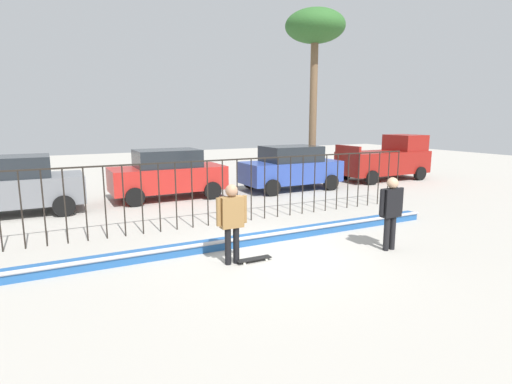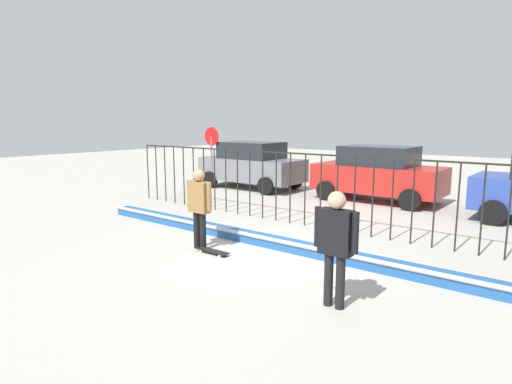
{
  "view_description": "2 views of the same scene",
  "coord_description": "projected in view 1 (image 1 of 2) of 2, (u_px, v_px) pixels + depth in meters",
  "views": [
    {
      "loc": [
        -4.51,
        -7.87,
        3.1
      ],
      "look_at": [
        0.09,
        1.05,
        1.27
      ],
      "focal_mm": 28.6,
      "sensor_mm": 36.0,
      "label": 1
    },
    {
      "loc": [
        5.41,
        -6.5,
        2.73
      ],
      "look_at": [
        -0.28,
        0.7,
        1.22
      ],
      "focal_mm": 30.15,
      "sensor_mm": 36.0,
      "label": 2
    }
  ],
  "objects": [
    {
      "name": "ground_plane",
      "position": [
        273.0,
        253.0,
        9.47
      ],
      "size": [
        60.0,
        60.0,
        0.0
      ],
      "primitive_type": "plane",
      "color": "#ADA89E"
    },
    {
      "name": "bowl_coping_ledge",
      "position": [
        256.0,
        238.0,
        10.21
      ],
      "size": [
        11.0,
        0.4,
        0.27
      ],
      "color": "#235699",
      "rests_on": "ground"
    },
    {
      "name": "perimeter_fence",
      "position": [
        223.0,
        185.0,
        11.89
      ],
      "size": [
        14.04,
        0.04,
        1.92
      ],
      "color": "black",
      "rests_on": "ground"
    },
    {
      "name": "skateboarder",
      "position": [
        232.0,
        217.0,
        8.61
      ],
      "size": [
        0.7,
        0.26,
        1.73
      ],
      "rotation": [
        0.0,
        0.0,
        -0.09
      ],
      "color": "black",
      "rests_on": "ground"
    },
    {
      "name": "skateboard",
      "position": [
        254.0,
        259.0,
        8.91
      ],
      "size": [
        0.8,
        0.2,
        0.07
      ],
      "rotation": [
        0.0,
        0.0,
        0.03
      ],
      "color": "black",
      "rests_on": "ground"
    },
    {
      "name": "camera_operator",
      "position": [
        391.0,
        207.0,
        9.53
      ],
      "size": [
        0.71,
        0.26,
        1.75
      ],
      "rotation": [
        0.0,
        0.0,
        2.24
      ],
      "color": "black",
      "rests_on": "ground"
    },
    {
      "name": "parked_car_gray",
      "position": [
        11.0,
        185.0,
        13.01
      ],
      "size": [
        4.3,
        2.12,
        1.9
      ],
      "rotation": [
        0.0,
        0.0,
        -0.02
      ],
      "color": "slate",
      "rests_on": "ground"
    },
    {
      "name": "parked_car_red",
      "position": [
        168.0,
        174.0,
        15.75
      ],
      "size": [
        4.3,
        2.12,
        1.9
      ],
      "rotation": [
        0.0,
        0.0,
        0.0
      ],
      "color": "#B2231E",
      "rests_on": "ground"
    },
    {
      "name": "parked_car_blue",
      "position": [
        291.0,
        167.0,
        17.7
      ],
      "size": [
        4.3,
        2.12,
        1.9
      ],
      "rotation": [
        0.0,
        0.0,
        -0.03
      ],
      "color": "#2D479E",
      "rests_on": "ground"
    },
    {
      "name": "pickup_truck",
      "position": [
        387.0,
        159.0,
        20.58
      ],
      "size": [
        4.7,
        2.12,
        2.24
      ],
      "rotation": [
        0.0,
        0.0,
        -0.02
      ],
      "color": "maroon",
      "rests_on": "ground"
    },
    {
      "name": "palm_tree_tall",
      "position": [
        315.0,
        32.0,
        19.31
      ],
      "size": [
        2.85,
        2.85,
        8.16
      ],
      "color": "brown",
      "rests_on": "ground"
    }
  ]
}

